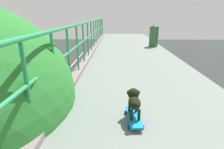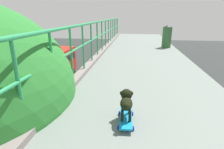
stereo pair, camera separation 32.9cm
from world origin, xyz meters
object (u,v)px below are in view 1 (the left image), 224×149
object	(u,v)px
car_yellow_cab_fifth	(24,144)
toy_skateboard	(134,117)
litter_bin	(154,36)
small_dog	(134,100)
city_bus	(31,71)

from	to	relation	value
car_yellow_cab_fifth	toy_skateboard	size ratio (longest dim) A/B	7.38
car_yellow_cab_fifth	litter_bin	world-z (taller)	litter_bin
toy_skateboard	small_dog	distance (m)	0.23
city_bus	small_dog	distance (m)	18.68
city_bus	small_dog	bearing A→B (deg)	-60.02
toy_skateboard	small_dog	world-z (taller)	small_dog
car_yellow_cab_fifth	city_bus	distance (m)	10.38
toy_skateboard	small_dog	bearing A→B (deg)	92.50
car_yellow_cab_fifth	small_dog	bearing A→B (deg)	-48.77
small_dog	car_yellow_cab_fifth	bearing A→B (deg)	131.23
city_bus	litter_bin	world-z (taller)	litter_bin
car_yellow_cab_fifth	small_dog	xyz separation A→B (m)	(5.35, -6.11, 5.79)
car_yellow_cab_fifth	litter_bin	distance (m)	9.05
car_yellow_cab_fifth	city_bus	size ratio (longest dim) A/B	0.36
toy_skateboard	litter_bin	bearing A→B (deg)	76.64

